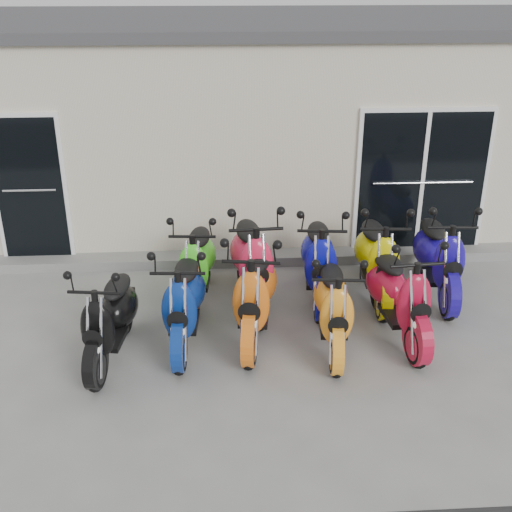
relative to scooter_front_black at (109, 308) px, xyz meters
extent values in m
plane|color=gray|center=(1.73, 0.50, -0.66)|extent=(80.00, 80.00, 0.00)
cube|color=beige|center=(1.73, 5.70, 0.94)|extent=(14.00, 6.00, 3.20)
cube|color=#3F3F42|center=(1.73, 5.70, 2.62)|extent=(14.20, 6.20, 0.16)
cube|color=gray|center=(1.73, 2.52, -0.58)|extent=(14.00, 0.40, 0.15)
cube|color=black|center=(-1.47, 2.67, 0.60)|extent=(1.07, 0.08, 2.22)
cube|color=black|center=(4.33, 2.67, 0.60)|extent=(2.02, 0.08, 2.22)
camera|label=1|loc=(1.27, -6.41, 3.51)|focal=45.00mm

